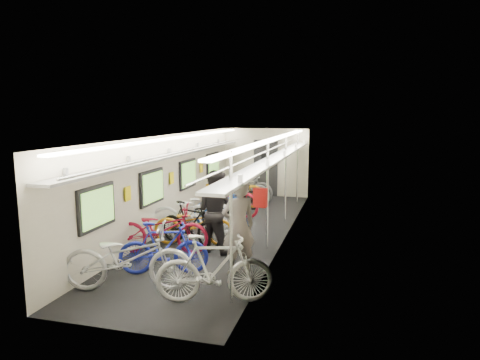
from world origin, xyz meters
The scene contains 18 objects.
train_car_shell centered at (-0.36, 0.71, 1.66)m, with size 10.00×10.00×10.00m.
bicycle_0 centered at (-0.55, -3.75, 0.56)m, with size 0.75×2.15×1.13m, color silver.
bicycle_1 centered at (-0.29, -2.94, 0.49)m, with size 0.46×1.64×0.99m, color #1D27AE.
bicycle_2 centered at (-0.84, -1.84, 0.52)m, with size 0.69×1.98×1.04m, color maroon.
bicycle_3 centered at (-0.42, -1.27, 0.50)m, with size 0.47×1.68×1.01m, color black.
bicycle_4 centered at (-0.39, -1.13, 0.48)m, with size 0.63×1.81×0.95m, color orange.
bicycle_5 centered at (-0.21, -0.80, 0.51)m, with size 0.48×1.70×1.02m, color #BABABD.
bicycle_6 centered at (-0.66, -0.37, 0.57)m, with size 0.76×2.17×1.14m, color silver.
bicycle_7 centered at (-0.22, 0.46, 0.49)m, with size 0.46×1.63×0.98m, color #194199.
bicycle_8 centered at (-0.45, 1.86, 0.57)m, with size 0.75×2.16×1.13m, color maroon.
bicycle_9 centered at (-0.38, 2.51, 0.47)m, with size 0.44×1.56×0.94m, color black.
bicycle_10 centered at (-0.69, 2.90, 0.56)m, with size 0.74×2.12×1.12m, color #C08212.
bicycle_11 centered at (0.99, -3.83, 0.55)m, with size 0.52×1.83×1.10m, color silver.
bicycle_12 centered at (-0.52, 3.68, 0.55)m, with size 0.73×2.10×1.10m, color slate.
bicycle_14 centered at (-0.50, 3.38, 0.52)m, with size 0.70×1.99×1.05m, color #5F5E62.
passenger_near centered at (1.03, -2.53, 0.89)m, with size 0.65×0.43×1.78m, color gray.
passenger_mid centered at (0.22, -1.42, 0.88)m, with size 0.86×0.67×1.76m, color black.
backpack centered at (1.25, -1.71, 1.28)m, with size 0.26×0.14×0.38m, color red.
Camera 1 is at (3.00, -9.84, 2.94)m, focal length 32.00 mm.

